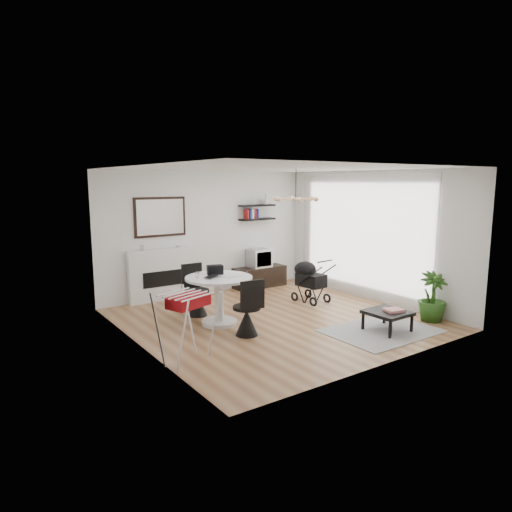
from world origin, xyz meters
TOP-DOWN VIEW (x-y plane):
  - floor at (0.00, 0.00)m, footprint 5.00×5.00m
  - ceiling at (0.00, 0.00)m, footprint 5.00×5.00m
  - wall_back at (0.00, 2.50)m, footprint 5.00×0.00m
  - wall_left at (-2.50, 0.00)m, footprint 0.00×5.00m
  - wall_right at (2.50, 0.00)m, footprint 0.00×5.00m
  - sheer_curtain at (2.40, 0.20)m, footprint 0.04×3.60m
  - fireplace at (-1.10, 2.42)m, footprint 1.50×0.17m
  - shelf_lower at (1.26, 2.37)m, footprint 0.90×0.25m
  - shelf_upper at (1.26, 2.37)m, footprint 0.90×0.25m
  - pendant_lamp at (0.70, 0.30)m, footprint 0.90×0.90m
  - tv_console at (1.26, 2.27)m, footprint 1.29×0.45m
  - crt_tv at (1.24, 2.26)m, footprint 0.49×0.42m
  - dining_table at (-0.97, 0.33)m, footprint 1.16×1.16m
  - laptop at (-1.08, 0.29)m, footprint 0.43×0.38m
  - black_bag at (-0.92, 0.54)m, footprint 0.31×0.23m
  - newspaper at (-0.78, 0.22)m, footprint 0.35×0.31m
  - drinking_glass at (-1.30, 0.49)m, footprint 0.06×0.06m
  - chair_far at (-1.04, 1.04)m, footprint 0.46×0.46m
  - chair_near at (-0.90, -0.44)m, footprint 0.46×0.48m
  - drying_rack at (-2.18, -0.85)m, footprint 0.81×0.78m
  - stroller at (1.36, 0.62)m, footprint 0.53×0.79m
  - rug at (1.06, -1.55)m, footprint 1.81×1.31m
  - coffee_table at (1.14, -1.59)m, footprint 0.66×0.66m
  - magazines at (1.21, -1.67)m, footprint 0.35×0.30m
  - potted_plant at (2.25, -1.67)m, footprint 0.64×0.64m

SIDE VIEW (x-z plane):
  - floor at x=0.00m, z-range 0.00..0.00m
  - rug at x=1.06m, z-range 0.00..0.01m
  - tv_console at x=1.26m, z-range 0.00..0.48m
  - chair_near at x=-0.90m, z-range -0.18..0.78m
  - chair_far at x=-1.04m, z-range -0.18..0.78m
  - coffee_table at x=1.14m, z-range 0.14..0.48m
  - magazines at x=1.21m, z-range 0.35..0.39m
  - stroller at x=1.36m, z-range -0.07..0.86m
  - potted_plant at x=2.25m, z-range 0.00..0.89m
  - drying_rack at x=-2.18m, z-range 0.03..1.00m
  - dining_table at x=-0.97m, z-range 0.14..0.99m
  - fireplace at x=-1.10m, z-range -0.39..1.77m
  - crt_tv at x=1.24m, z-range 0.48..0.91m
  - newspaper at x=-0.78m, z-range 0.85..0.86m
  - laptop at x=-1.08m, z-range 0.85..0.88m
  - drinking_glass at x=-1.30m, z-range 0.85..0.95m
  - black_bag at x=-0.92m, z-range 0.85..1.01m
  - wall_back at x=0.00m, z-range -1.15..3.85m
  - wall_left at x=-2.50m, z-range -1.15..3.85m
  - wall_right at x=2.50m, z-range -1.15..3.85m
  - sheer_curtain at x=2.40m, z-range 0.05..2.65m
  - shelf_lower at x=1.26m, z-range 1.58..1.62m
  - shelf_upper at x=1.26m, z-range 1.90..1.94m
  - pendant_lamp at x=0.70m, z-range 2.10..2.20m
  - ceiling at x=0.00m, z-range 2.70..2.70m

